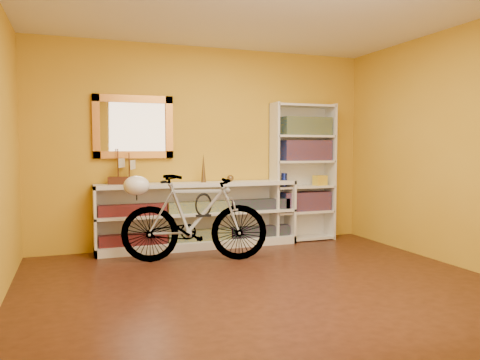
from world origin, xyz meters
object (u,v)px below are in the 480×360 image
object	(u,v)px
console_unit	(199,215)
bicycle	(195,218)
bookcase	(303,172)
helmet	(136,185)

from	to	relation	value
console_unit	bicycle	bearing A→B (deg)	-109.03
console_unit	bicycle	world-z (taller)	bicycle
bookcase	bicycle	size ratio (longest dim) A/B	1.13
bookcase	console_unit	bearing A→B (deg)	-179.04
bookcase	helmet	world-z (taller)	bookcase
console_unit	bookcase	size ratio (longest dim) A/B	1.37
bookcase	helmet	distance (m)	2.40
helmet	console_unit	bearing A→B (deg)	30.50
bicycle	helmet	bearing A→B (deg)	90.00
helmet	bicycle	bearing A→B (deg)	-13.51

